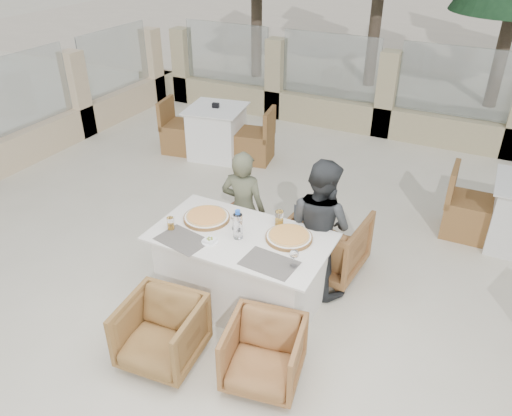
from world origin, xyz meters
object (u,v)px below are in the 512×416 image
at_px(wine_glass_centre, 235,220).
at_px(pizza_left, 207,217).
at_px(armchair_far_left, 244,235).
at_px(diner_left, 243,209).
at_px(wine_glass_corner, 294,257).
at_px(dining_table, 241,270).
at_px(olive_dish, 210,240).
at_px(armchair_near_left, 161,332).
at_px(armchair_far_right, 328,242).
at_px(bg_table_a, 217,132).
at_px(pizza_right, 289,236).
at_px(water_bottle, 238,224).
at_px(diner_right, 320,227).
at_px(beer_glass_left, 171,223).
at_px(armchair_near_right, 264,354).
at_px(beer_glass_right, 279,219).

bearing_deg(wine_glass_centre, pizza_left, 176.44).
bearing_deg(armchair_far_left, diner_left, 125.55).
xyz_separation_m(pizza_left, wine_glass_corner, (1.02, -0.30, 0.06)).
bearing_deg(dining_table, olive_dish, -132.78).
relative_size(pizza_left, olive_dish, 3.96).
bearing_deg(armchair_near_left, olive_dish, 79.79).
bearing_deg(armchair_far_right, bg_table_a, -33.43).
height_order(pizza_right, olive_dish, pizza_right).
height_order(dining_table, bg_table_a, same).
xyz_separation_m(water_bottle, diner_left, (-0.30, 0.65, -0.27)).
distance_m(pizza_right, diner_right, 0.46).
bearing_deg(beer_glass_left, olive_dish, -2.07).
xyz_separation_m(armchair_far_left, armchair_near_left, (0.09, -1.61, 0.02)).
bearing_deg(olive_dish, armchair_near_right, -33.66).
xyz_separation_m(diner_right, bg_table_a, (-2.50, 2.26, -0.31)).
relative_size(beer_glass_left, armchair_far_left, 0.21).
xyz_separation_m(pizza_left, pizza_right, (0.82, 0.05, -0.00)).
xyz_separation_m(olive_dish, diner_right, (0.73, 0.78, -0.10)).
distance_m(pizza_left, wine_glass_centre, 0.33).
xyz_separation_m(armchair_near_left, diner_left, (-0.05, 1.53, 0.35)).
relative_size(beer_glass_right, bg_table_a, 0.10).
height_order(wine_glass_centre, bg_table_a, wine_glass_centre).
height_order(wine_glass_centre, diner_right, diner_right).
bearing_deg(armchair_far_left, beer_glass_right, 157.52).
height_order(olive_dish, diner_right, diner_right).
distance_m(armchair_near_left, diner_left, 1.57).
distance_m(beer_glass_right, bg_table_a, 3.38).
height_order(diner_right, bg_table_a, diner_right).
bearing_deg(wine_glass_corner, diner_left, 138.08).
relative_size(wine_glass_centre, wine_glass_corner, 1.00).
relative_size(water_bottle, armchair_near_right, 0.47).
bearing_deg(water_bottle, armchair_near_left, -105.52).
relative_size(wine_glass_centre, armchair_far_left, 0.32).
bearing_deg(beer_glass_left, armchair_far_left, 72.49).
bearing_deg(water_bottle, armchair_far_right, 59.06).
bearing_deg(armchair_far_left, armchair_near_left, 104.50).
distance_m(olive_dish, armchair_far_left, 1.05).
bearing_deg(armchair_far_left, pizza_right, 155.36).
relative_size(beer_glass_left, armchair_near_right, 0.21).
bearing_deg(diner_right, olive_dish, 66.57).
height_order(water_bottle, beer_glass_left, water_bottle).
xyz_separation_m(pizza_right, wine_glass_centre, (-0.50, -0.07, 0.06)).
bearing_deg(pizza_right, diner_right, 72.33).
relative_size(beer_glass_left, beer_glass_right, 0.79).
height_order(beer_glass_right, diner_right, diner_right).
bearing_deg(wine_glass_centre, armchair_far_right, 51.27).
height_order(water_bottle, armchair_near_right, water_bottle).
bearing_deg(armchair_far_left, dining_table, 127.58).
distance_m(armchair_far_right, diner_right, 0.47).
bearing_deg(wine_glass_centre, wine_glass_corner, -21.88).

